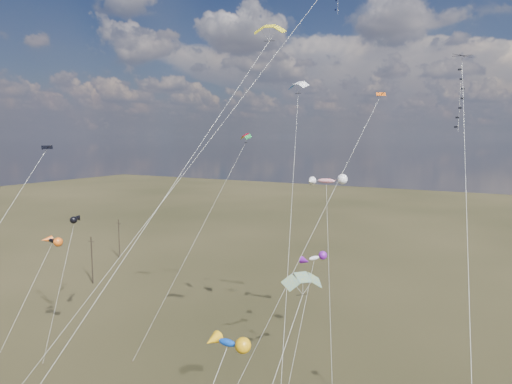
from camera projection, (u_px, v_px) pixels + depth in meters
The scene contains 15 objects.
utility_pole_near at pixel (92, 260), 76.36m from camera, with size 1.40×0.20×8.00m.
utility_pole_far at pixel (119, 238), 92.37m from camera, with size 1.40×0.20×8.00m.
diamond_black_high at pixel (461, 113), 33.65m from camera, with size 4.90×24.41×30.81m.
diamond_navy_tall at pixel (303, 34), 41.61m from camera, with size 19.69×27.44×40.03m.
diamond_black_mid at pixel (2, 218), 40.09m from camera, with size 3.52×17.30×23.73m.
diamond_orange_center at pixel (326, 206), 37.48m from camera, with size 10.25×13.46×28.30m.
parafoil_yellow at pixel (268, 28), 39.68m from camera, with size 9.65×28.49×34.79m.
parafoil_blue_white at pixel (298, 85), 46.48m from camera, with size 6.84×16.92×30.58m.
parafoil_striped at pixel (303, 278), 28.77m from camera, with size 2.74×12.58×16.33m.
parafoil_tricolor at pixel (245, 137), 53.54m from camera, with size 8.79×12.83×25.27m.
novelty_black_orange at pixel (52, 241), 53.30m from camera, with size 3.75×9.95×13.03m.
novelty_orange_black at pixel (75, 219), 56.92m from camera, with size 5.54×9.86×14.84m.
novelty_white_purple at pixel (314, 258), 44.35m from camera, with size 1.93×8.95×13.28m.
novelty_redwhite_stripe at pixel (326, 181), 52.99m from camera, with size 8.78×16.29×20.18m.
novelty_blue_yellow at pixel (227, 344), 24.35m from camera, with size 2.25×11.10×14.07m.
Camera 1 is at (21.97, -22.00, 24.51)m, focal length 32.00 mm.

